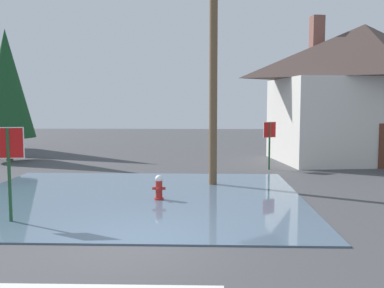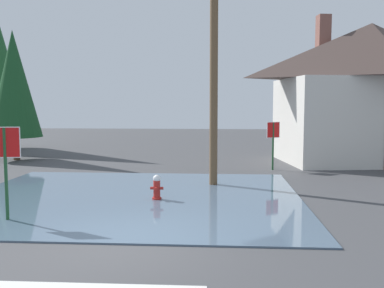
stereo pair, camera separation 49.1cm
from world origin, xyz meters
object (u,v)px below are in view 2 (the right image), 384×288
at_px(stop_sign_near, 5,154).
at_px(stop_sign_far, 273,136).
at_px(pine_tree_tall_left, 14,84).
at_px(utility_pole, 214,61).
at_px(house, 370,91).
at_px(fire_hydrant, 157,188).

distance_m(stop_sign_near, stop_sign_far, 11.46).
bearing_deg(pine_tree_tall_left, stop_sign_near, -65.07).
bearing_deg(utility_pole, stop_sign_far, 56.10).
relative_size(stop_sign_near, house, 0.24).
bearing_deg(pine_tree_tall_left, fire_hydrant, -45.66).
bearing_deg(house, stop_sign_far, -149.16).
height_order(utility_pole, house, utility_pole).
height_order(fire_hydrant, pine_tree_tall_left, pine_tree_tall_left).
distance_m(house, pine_tree_tall_left, 17.63).
bearing_deg(fire_hydrant, pine_tree_tall_left, 134.34).
relative_size(stop_sign_near, utility_pole, 0.28).
distance_m(utility_pole, stop_sign_far, 5.31).
relative_size(stop_sign_near, fire_hydrant, 3.00).
bearing_deg(pine_tree_tall_left, stop_sign_far, -11.20).
height_order(stop_sign_near, pine_tree_tall_left, pine_tree_tall_left).
bearing_deg(stop_sign_far, house, 30.84).
bearing_deg(utility_pole, pine_tree_tall_left, 148.44).
xyz_separation_m(house, pine_tree_tall_left, (-17.63, -0.46, 0.35)).
height_order(fire_hydrant, house, house).
bearing_deg(fire_hydrant, utility_pole, 56.72).
bearing_deg(stop_sign_far, stop_sign_near, -130.56).
distance_m(stop_sign_near, utility_pole, 7.49).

